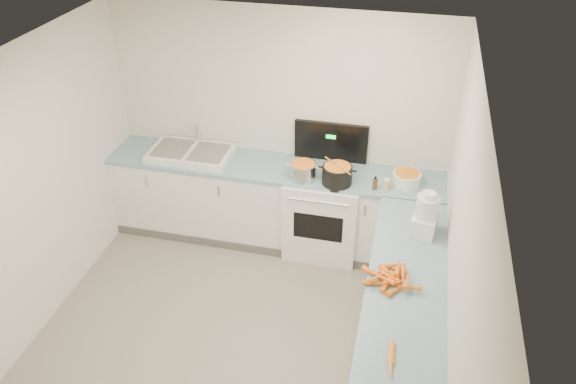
% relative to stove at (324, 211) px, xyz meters
% --- Properties ---
extents(floor, '(3.50, 4.00, 0.00)m').
position_rel_stove_xyz_m(floor, '(-0.55, -1.69, -0.47)').
color(floor, gray).
rests_on(floor, ground).
extents(ceiling, '(3.50, 4.00, 0.00)m').
position_rel_stove_xyz_m(ceiling, '(-0.55, -1.69, 2.03)').
color(ceiling, silver).
rests_on(ceiling, ground).
extents(wall_back, '(3.50, 0.00, 2.50)m').
position_rel_stove_xyz_m(wall_back, '(-0.55, 0.31, 0.78)').
color(wall_back, silver).
rests_on(wall_back, ground).
extents(wall_left, '(0.00, 4.00, 2.50)m').
position_rel_stove_xyz_m(wall_left, '(-2.30, -1.69, 0.78)').
color(wall_left, silver).
rests_on(wall_left, ground).
extents(wall_right, '(0.00, 4.00, 2.50)m').
position_rel_stove_xyz_m(wall_right, '(1.20, -1.69, 0.78)').
color(wall_right, silver).
rests_on(wall_right, ground).
extents(counter_back, '(3.50, 0.62, 0.94)m').
position_rel_stove_xyz_m(counter_back, '(-0.55, 0.01, -0.00)').
color(counter_back, white).
rests_on(counter_back, ground).
extents(counter_right, '(0.62, 2.20, 0.94)m').
position_rel_stove_xyz_m(counter_right, '(0.90, -1.39, -0.00)').
color(counter_right, white).
rests_on(counter_right, ground).
extents(stove, '(0.76, 0.65, 1.36)m').
position_rel_stove_xyz_m(stove, '(0.00, 0.00, 0.00)').
color(stove, white).
rests_on(stove, ground).
extents(sink, '(0.86, 0.52, 0.31)m').
position_rel_stove_xyz_m(sink, '(-1.45, 0.02, 0.50)').
color(sink, white).
rests_on(sink, counter_back).
extents(steel_pot, '(0.34, 0.34, 0.19)m').
position_rel_stove_xyz_m(steel_pot, '(-0.20, -0.15, 0.54)').
color(steel_pot, silver).
rests_on(steel_pot, stove).
extents(black_pot, '(0.37, 0.37, 0.21)m').
position_rel_stove_xyz_m(black_pot, '(0.14, -0.16, 0.55)').
color(black_pot, black).
rests_on(black_pot, stove).
extents(wooden_spoon, '(0.30, 0.28, 0.02)m').
position_rel_stove_xyz_m(wooden_spoon, '(0.14, -0.16, 0.67)').
color(wooden_spoon, '#AD7A47').
rests_on(wooden_spoon, black_pot).
extents(mixing_bowl, '(0.30, 0.30, 0.13)m').
position_rel_stove_xyz_m(mixing_bowl, '(0.80, -0.02, 0.53)').
color(mixing_bowl, white).
rests_on(mixing_bowl, counter_back).
extents(extract_bottle, '(0.05, 0.05, 0.12)m').
position_rel_stove_xyz_m(extract_bottle, '(0.51, -0.18, 0.52)').
color(extract_bottle, '#593319').
rests_on(extract_bottle, counter_back).
extents(spice_jar, '(0.06, 0.06, 0.10)m').
position_rel_stove_xyz_m(spice_jar, '(0.62, -0.16, 0.51)').
color(spice_jar, '#E5B266').
rests_on(spice_jar, counter_back).
extents(food_processor, '(0.24, 0.28, 0.41)m').
position_rel_stove_xyz_m(food_processor, '(0.99, -0.78, 0.64)').
color(food_processor, white).
rests_on(food_processor, counter_right).
extents(carrot_pile, '(0.48, 0.43, 0.09)m').
position_rel_stove_xyz_m(carrot_pile, '(0.77, -1.45, 0.50)').
color(carrot_pile, orange).
rests_on(carrot_pile, counter_right).
extents(peeled_carrots, '(0.07, 0.31, 0.04)m').
position_rel_stove_xyz_m(peeled_carrots, '(0.84, -2.24, 0.49)').
color(peeled_carrots, orange).
rests_on(peeled_carrots, counter_right).
extents(peelings, '(0.23, 0.27, 0.01)m').
position_rel_stove_xyz_m(peelings, '(-1.65, 0.01, 0.54)').
color(peelings, tan).
rests_on(peelings, sink).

